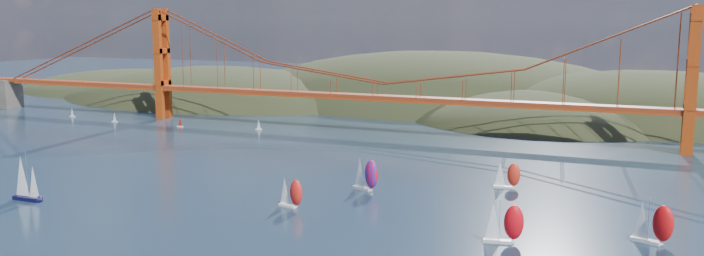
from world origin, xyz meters
name	(u,v)px	position (x,y,z in m)	size (l,w,h in m)	color
headlands	(524,134)	(44.95, 278.29, -12.46)	(725.00, 225.00, 96.00)	black
bridge	(382,60)	(-1.75, 180.00, 32.23)	(552.00, 12.00, 55.00)	maroon
sloop_navy	(25,179)	(-52.42, 34.13, 6.13)	(8.91, 5.02, 13.89)	black
racer_0	(290,192)	(18.67, 56.29, 4.19)	(7.92, 4.30, 8.88)	white
racer_1	(503,223)	(76.54, 48.75, 4.78)	(9.00, 4.69, 10.11)	silver
racer_2	(652,222)	(107.22, 61.57, 4.98)	(9.43, 6.22, 10.55)	white
racer_3	(507,175)	(67.91, 100.01, 4.17)	(7.81, 3.60, 8.83)	silver
racer_rwb	(365,174)	(30.14, 81.47, 5.02)	(9.49, 6.46, 10.62)	silver
distant_boat_0	(72,112)	(-166.18, 164.52, 2.41)	(3.00, 2.00, 4.70)	silver
distant_boat_1	(114,117)	(-133.28, 158.81, 2.41)	(3.00, 2.00, 4.70)	silver
distant_boat_2	(180,122)	(-94.37, 158.79, 2.41)	(3.00, 2.00, 4.70)	silver
distant_boat_3	(259,125)	(-55.92, 165.55, 2.41)	(3.00, 2.00, 4.70)	silver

